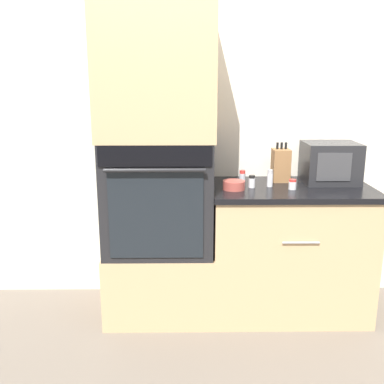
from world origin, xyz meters
The scene contains 13 objects.
ground_plane centered at (0.00, 0.00, 0.00)m, with size 12.00×12.00×0.00m, color #6B6056.
wall_back centered at (0.00, 0.63, 1.25)m, with size 8.00×0.05×2.50m.
oven_cabinet_base centered at (-0.35, 0.30, 0.23)m, with size 0.70×0.60×0.46m.
wall_oven centered at (-0.35, 0.30, 0.82)m, with size 0.67×0.64×0.71m.
oven_cabinet_upper centered at (-0.35, 0.30, 1.59)m, with size 0.70×0.60×0.82m.
counter_unit centered at (0.51, 0.30, 0.43)m, with size 1.03×0.63×0.87m.
microwave centered at (0.78, 0.41, 1.00)m, with size 0.35×0.30×0.27m.
knife_block centered at (0.46, 0.45, 0.98)m, with size 0.11×0.13×0.26m.
bowl centered at (0.13, 0.22, 0.89)m, with size 0.14×0.14×0.05m.
condiment_jar_near centered at (0.19, 0.35, 0.91)m, with size 0.04×0.04×0.10m.
condiment_jar_mid centered at (0.24, 0.27, 0.91)m, with size 0.04×0.04×0.08m.
condiment_jar_far centered at (0.49, 0.22, 0.90)m, with size 0.05×0.05×0.06m.
condiment_jar_back centered at (0.36, 0.30, 0.92)m, with size 0.04×0.04×0.11m.
Camera 1 is at (-0.17, -2.50, 1.54)m, focal length 42.00 mm.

